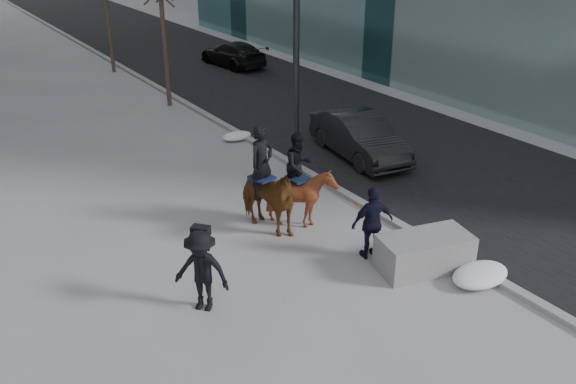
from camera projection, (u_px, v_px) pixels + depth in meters
ground at (317, 272)px, 13.61m from camera, size 120.00×120.00×0.00m
road at (313, 110)px, 24.69m from camera, size 8.00×90.00×0.01m
curb at (226, 126)px, 22.68m from camera, size 0.25×90.00×0.12m
planter at (424, 253)px, 13.57m from camera, size 2.23×1.47×0.82m
car_near at (359, 136)px, 19.72m from camera, size 2.10×4.46×1.41m
car_far at (233, 54)px, 31.54m from camera, size 2.14×4.45×1.25m
tree_near at (164, 39)px, 24.16m from camera, size 1.20×1.20×5.49m
tree_far at (108, 21)px, 29.58m from camera, size 1.20×1.20×4.98m
mounted_left at (265, 194)px, 14.97m from camera, size 1.39×2.26×2.72m
mounted_right at (301, 190)px, 15.27m from camera, size 1.31×1.46×2.43m
feeder at (372, 223)px, 13.86m from camera, size 1.10×0.96×1.75m
camera_crew at (202, 271)px, 12.00m from camera, size 1.24×1.28×1.75m
lamppost at (294, 6)px, 16.51m from camera, size 0.25×1.54×9.09m
snow_piles at (378, 217)px, 15.70m from camera, size 1.42×11.67×0.36m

